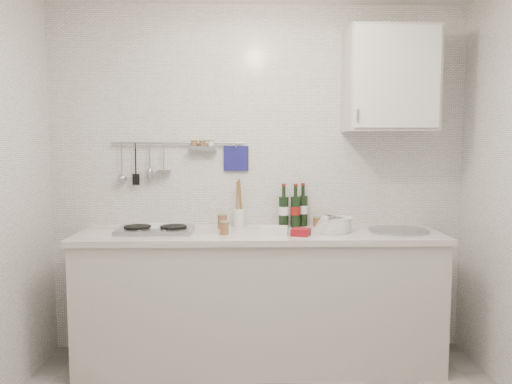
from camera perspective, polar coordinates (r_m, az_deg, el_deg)
back_wall at (r=3.64m, az=0.24°, el=1.35°), size 3.00×0.02×2.50m
counter at (r=3.50m, az=0.48°, el=-12.44°), size 2.44×0.64×0.96m
wall_rail at (r=3.63m, az=-9.20°, el=4.05°), size 0.98×0.09×0.34m
wall_cabinet at (r=3.62m, az=15.05°, el=12.25°), size 0.60×0.38×0.70m
plate_stack_hob at (r=3.51m, az=-11.19°, el=-4.02°), size 0.24×0.24×0.03m
plate_stack_sink at (r=3.42m, az=8.92°, el=-3.72°), size 0.27×0.26×0.11m
wine_bottles at (r=3.58m, az=4.37°, el=-1.54°), size 0.22×0.14×0.31m
butter_dish at (r=3.29m, az=2.05°, el=-4.39°), size 0.19×0.12×0.05m
strawberry_punnet at (r=3.26m, az=5.15°, el=-4.58°), size 0.14×0.14×0.05m
utensil_crock at (r=3.60m, az=-1.97°, el=-2.69°), size 0.08×0.08×0.35m
jar_a at (r=3.51m, az=-3.88°, el=-3.36°), size 0.07×0.07×0.10m
jar_b at (r=3.65m, az=6.98°, el=-3.37°), size 0.06×0.06×0.07m
jar_c at (r=3.55m, az=9.08°, el=-3.53°), size 0.07×0.07×0.08m
jar_d at (r=3.29m, az=-3.63°, el=-4.09°), size 0.06×0.06×0.09m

